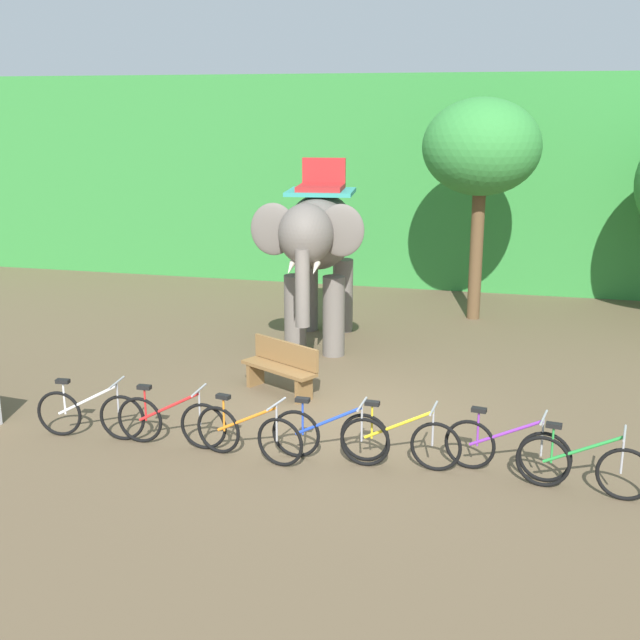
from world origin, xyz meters
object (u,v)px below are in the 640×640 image
tree_left (481,149)px  bike_yellow (400,440)px  bike_green (583,466)px  bike_red (171,421)px  bike_white (90,414)px  bike_blue (330,436)px  bike_purple (506,448)px  elephant (318,241)px  wooden_bench (281,366)px  bike_orange (248,434)px

tree_left → bike_yellow: 9.08m
tree_left → bike_green: bearing=-77.5°
tree_left → bike_red: bearing=-114.2°
bike_white → bike_green: 7.02m
bike_blue → bike_yellow: size_ratio=1.00×
bike_purple → bike_white: bearing=-178.0°
elephant → bike_yellow: (2.49, -5.29, -1.82)m
bike_red → bike_purple: same height
wooden_bench → bike_white: bearing=-130.2°
wooden_bench → bike_yellow: bearing=-45.3°
bike_purple → bike_green: 1.01m
bike_red → bike_green: 5.73m
elephant → bike_orange: size_ratio=2.50×
bike_orange → bike_purple: 3.54m
bike_blue → wooden_bench: (-1.46, 2.55, 0.09)m
tree_left → elephant: size_ratio=1.19×
tree_left → elephant: bearing=-134.1°
bike_blue → bike_purple: 2.40m
bike_blue → bike_purple: same height
elephant → bike_white: bearing=-111.5°
tree_left → bike_green: 9.49m
bike_yellow → bike_green: bearing=-5.8°
tree_left → bike_purple: tree_left is taller
bike_purple → bike_red: bearing=-177.7°
bike_white → bike_blue: same height
bike_red → bike_green: size_ratio=1.01×
bike_orange → wooden_bench: 2.77m
bike_red → bike_orange: same height
bike_white → bike_orange: 2.54m
wooden_bench → bike_red: bearing=-109.4°
bike_white → bike_red: bearing=1.1°
elephant → bike_orange: elephant is taller
bike_white → bike_purple: same height
tree_left → bike_blue: tree_left is taller
bike_red → bike_green: bearing=-1.2°
bike_white → bike_yellow: size_ratio=1.00×
bike_red → bike_orange: (1.25, -0.17, 0.00)m
tree_left → bike_red: tree_left is taller
elephant → wooden_bench: (0.06, -2.84, -1.72)m
bike_blue → wooden_bench: 2.94m
elephant → bike_purple: elephant is taller
bike_purple → bike_orange: bearing=-174.1°
elephant → bike_purple: (3.92, -5.23, -1.82)m
elephant → bike_white: (-2.14, -5.44, -1.82)m
bike_orange → bike_yellow: bearing=8.2°
bike_white → bike_green: (7.02, -0.09, 0.00)m
bike_white → wooden_bench: 3.41m
bike_green → bike_yellow: bearing=174.2°
bike_green → wooden_bench: bike_green is taller
tree_left → bike_orange: bearing=-106.6°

